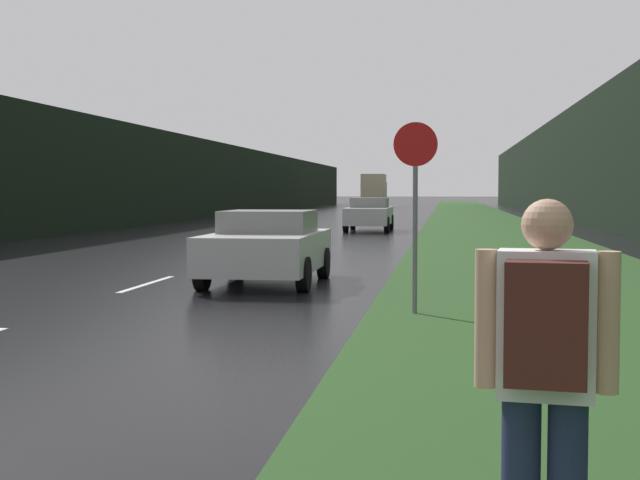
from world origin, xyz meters
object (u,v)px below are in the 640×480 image
car_passing_far (369,214)px  delivery_truck (374,190)px  hitchhiker_with_backpack (545,373)px  car_passing_near (267,246)px  stop_sign (415,200)px

car_passing_far → delivery_truck: size_ratio=0.70×
hitchhiker_with_backpack → car_passing_near: 13.25m
car_passing_near → stop_sign: bearing=127.1°
hitchhiker_with_backpack → car_passing_far: bearing=102.6°
stop_sign → car_passing_far: size_ratio=0.58×
stop_sign → hitchhiker_with_backpack: size_ratio=1.58×
delivery_truck → stop_sign: bearing=-85.0°
hitchhiker_with_backpack → car_passing_near: size_ratio=0.42×
hitchhiker_with_backpack → delivery_truck: size_ratio=0.26×
stop_sign → car_passing_near: bearing=127.1°
hitchhiker_with_backpack → delivery_truck: bearing=101.5°
car_passing_far → stop_sign: bearing=96.3°
stop_sign → delivery_truck: (-7.38, 84.35, 0.24)m
stop_sign → car_passing_far: stop_sign is taller
car_passing_near → hitchhiker_with_backpack: bearing=106.6°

